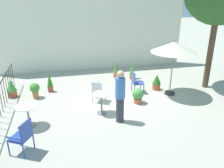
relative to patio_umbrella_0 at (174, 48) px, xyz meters
The scene contains 17 objects.
ground_plane 3.30m from the patio_umbrella_0, behind, with size 60.00×60.00×0.00m, color #ABAA97.
villa_facade 5.01m from the patio_umbrella_0, 121.51° to the left, with size 10.24×0.30×4.21m, color silver.
patio_umbrella_0 is the anchor object (origin of this frame).
cafe_table_0 5.85m from the patio_umbrella_0, 166.71° to the right, with size 0.73×0.73×0.73m.
cafe_table_1 3.57m from the patio_umbrella_0, 162.29° to the right, with size 0.62×0.62×0.75m.
patio_chair_0 6.27m from the patio_umbrella_0, 154.11° to the right, with size 0.66×0.66×0.96m.
patio_chair_1 3.40m from the patio_umbrella_0, behind, with size 0.60×0.61×0.88m.
patio_chair_2 2.05m from the patio_umbrella_0, 160.04° to the left, with size 0.46×0.47×0.92m.
potted_plant_0 5.33m from the patio_umbrella_0, 164.20° to the left, with size 0.25×0.25×0.83m.
potted_plant_1 6.72m from the patio_umbrella_0, 169.50° to the left, with size 0.39×0.39×0.76m.
potted_plant_2 1.76m from the patio_umbrella_0, 121.79° to the left, with size 0.37×0.37×0.70m.
potted_plant_3 2.80m from the patio_umbrella_0, 115.84° to the left, with size 0.28×0.28×0.79m.
potted_plant_4 5.78m from the patio_umbrella_0, behind, with size 0.39×0.39×0.63m.
potted_plant_6 3.51m from the patio_umbrella_0, 163.44° to the left, with size 0.33×0.33×0.48m.
potted_plant_7 2.36m from the patio_umbrella_0, 162.60° to the right, with size 0.43×0.43×0.59m.
potted_plant_8 3.41m from the patio_umbrella_0, 124.17° to the left, with size 0.30×0.30×0.82m.
standing_person 3.28m from the patio_umbrella_0, 147.55° to the right, with size 0.40×0.40×1.77m.
Camera 1 is at (-1.75, -7.78, 3.96)m, focal length 36.64 mm.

